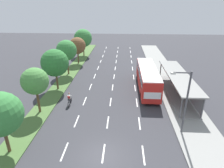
{
  "coord_description": "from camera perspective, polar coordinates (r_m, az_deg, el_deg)",
  "views": [
    {
      "loc": [
        1.52,
        -12.44,
        12.19
      ],
      "look_at": [
        -0.01,
        13.02,
        1.2
      ],
      "focal_mm": 30.31,
      "sensor_mm": 36.0,
      "label": 1
    }
  ],
  "objects": [
    {
      "name": "lane_divider_left",
      "position": [
        34.28,
        -5.23,
        2.38
      ],
      "size": [
        0.14,
        49.4,
        0.01
      ],
      "color": "white",
      "rests_on": "ground"
    },
    {
      "name": "cyclist",
      "position": [
        24.87,
        -12.74,
        -4.61
      ],
      "size": [
        0.46,
        1.82,
        1.71
      ],
      "color": "black",
      "rests_on": "ground"
    },
    {
      "name": "streetlight",
      "position": [
        19.04,
        21.15,
        -4.25
      ],
      "size": [
        1.91,
        0.24,
        6.5
      ],
      "color": "#4C4C51",
      "rests_on": "sidewalk_right"
    },
    {
      "name": "ground_plane",
      "position": [
        17.49,
        -2.71,
        -20.93
      ],
      "size": [
        140.0,
        140.0,
        0.0
      ],
      "primitive_type": "plane",
      "color": "#38383D"
    },
    {
      "name": "bus_shelter",
      "position": [
        28.22,
        19.65,
        0.42
      ],
      "size": [
        2.9,
        13.77,
        2.86
      ],
      "color": "gray",
      "rests_on": "sidewalk_right"
    },
    {
      "name": "median_tree_nearest",
      "position": [
        17.89,
        -30.78,
        -7.85
      ],
      "size": [
        3.7,
        3.7,
        5.66
      ],
      "color": "brown",
      "rests_on": "median_strip"
    },
    {
      "name": "median_strip",
      "position": [
        36.0,
        -12.63,
        3.04
      ],
      "size": [
        2.6,
        52.0,
        0.12
      ],
      "primitive_type": "cube",
      "color": "#4C7038",
      "rests_on": "ground"
    },
    {
      "name": "median_tree_fifth",
      "position": [
        40.96,
        -10.4,
        11.3
      ],
      "size": [
        3.47,
        3.47,
        5.56
      ],
      "color": "brown",
      "rests_on": "median_strip"
    },
    {
      "name": "lane_divider_right",
      "position": [
        33.97,
        6.54,
        2.13
      ],
      "size": [
        0.14,
        49.4,
        0.01
      ],
      "color": "white",
      "rests_on": "ground"
    },
    {
      "name": "sidewalk_right",
      "position": [
        35.48,
        15.8,
        2.43
      ],
      "size": [
        4.5,
        52.0,
        0.15
      ],
      "primitive_type": "cube",
      "color": "gray",
      "rests_on": "ground"
    },
    {
      "name": "median_tree_second",
      "position": [
        22.95,
        -22.23,
        0.77
      ],
      "size": [
        3.08,
        3.08,
        5.51
      ],
      "color": "brown",
      "rests_on": "median_strip"
    },
    {
      "name": "bus",
      "position": [
        28.79,
        10.66,
        2.3
      ],
      "size": [
        2.54,
        11.29,
        3.37
      ],
      "color": "red",
      "rests_on": "ground"
    },
    {
      "name": "median_tree_fourth",
      "position": [
        34.69,
        -13.57,
        9.83
      ],
      "size": [
        3.59,
        3.59,
        6.17
      ],
      "color": "brown",
      "rests_on": "median_strip"
    },
    {
      "name": "median_tree_farthest",
      "position": [
        47.26,
        -8.74,
        13.5
      ],
      "size": [
        4.3,
        4.3,
        6.39
      ],
      "color": "brown",
      "rests_on": "median_strip"
    },
    {
      "name": "median_tree_third",
      "position": [
        28.65,
        -16.85,
        6.09
      ],
      "size": [
        3.98,
        3.98,
        6.07
      ],
      "color": "brown",
      "rests_on": "median_strip"
    },
    {
      "name": "lane_divider_center",
      "position": [
        33.94,
        0.63,
        2.27
      ],
      "size": [
        0.14,
        49.4,
        0.01
      ],
      "color": "white",
      "rests_on": "ground"
    }
  ]
}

